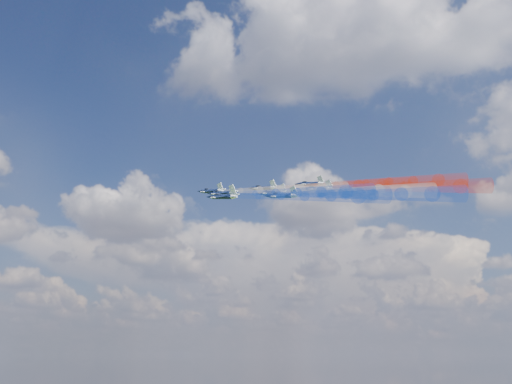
% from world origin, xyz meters
% --- Properties ---
extents(jet_lead, '(13.80, 12.84, 6.99)m').
position_xyz_m(jet_lead, '(-2.29, -4.54, 152.54)').
color(jet_lead, black).
extents(trail_lead, '(38.93, 20.08, 10.97)m').
position_xyz_m(trail_lead, '(20.79, -14.27, 148.54)').
color(trail_lead, white).
extents(jet_inner_left, '(13.80, 12.84, 6.99)m').
position_xyz_m(jet_inner_left, '(5.38, -15.34, 148.57)').
color(jet_inner_left, black).
extents(trail_inner_left, '(38.93, 20.08, 10.97)m').
position_xyz_m(trail_inner_left, '(28.47, -25.06, 144.57)').
color(trail_inner_left, blue).
extents(jet_inner_right, '(13.80, 12.84, 6.99)m').
position_xyz_m(jet_inner_right, '(11.88, 0.15, 153.49)').
color(jet_inner_right, black).
extents(trail_inner_right, '(38.93, 20.08, 10.97)m').
position_xyz_m(trail_inner_right, '(34.97, -9.57, 149.49)').
color(trail_inner_right, red).
extents(jet_outer_left, '(13.80, 12.84, 6.99)m').
position_xyz_m(jet_outer_left, '(9.89, -26.57, 144.57)').
color(jet_outer_left, black).
extents(trail_outer_left, '(38.93, 20.08, 10.97)m').
position_xyz_m(trail_outer_left, '(32.98, -36.29, 140.57)').
color(trail_outer_left, blue).
extents(jet_center_third, '(13.80, 12.84, 6.99)m').
position_xyz_m(jet_center_third, '(18.15, -11.66, 148.58)').
color(jet_center_third, black).
extents(trail_center_third, '(38.93, 20.08, 10.97)m').
position_xyz_m(trail_center_third, '(41.24, -21.38, 144.59)').
color(trail_center_third, white).
extents(jet_outer_right, '(13.80, 12.84, 6.99)m').
position_xyz_m(jet_outer_right, '(25.06, 3.05, 154.33)').
color(jet_outer_right, black).
extents(trail_outer_right, '(38.93, 20.08, 10.97)m').
position_xyz_m(trail_outer_right, '(48.15, -6.67, 150.33)').
color(trail_outer_right, red).
extents(jet_rear_left, '(13.80, 12.84, 6.99)m').
position_xyz_m(jet_rear_left, '(24.20, -23.79, 144.35)').
color(jet_rear_left, black).
extents(trail_rear_left, '(38.93, 20.08, 10.97)m').
position_xyz_m(trail_rear_left, '(47.29, -33.52, 140.36)').
color(trail_rear_left, blue).
extents(jet_rear_right, '(13.80, 12.84, 6.99)m').
position_xyz_m(jet_rear_right, '(29.86, -9.25, 149.30)').
color(jet_rear_right, black).
extents(trail_rear_right, '(38.93, 20.08, 10.97)m').
position_xyz_m(trail_rear_right, '(52.95, -18.98, 145.30)').
color(trail_rear_right, red).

